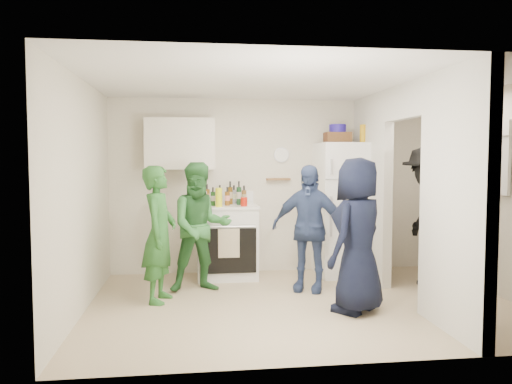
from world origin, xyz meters
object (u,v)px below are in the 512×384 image
(person_green_left, at_px, (159,234))
(person_nook, at_px, (428,217))
(fridge, at_px, (345,209))
(person_denim, at_px, (308,228))
(person_green_center, at_px, (201,227))
(blue_bowl, at_px, (338,128))
(stove, at_px, (227,241))
(person_navy, at_px, (358,235))
(wicker_basket, at_px, (338,138))
(yellow_cup_stack_top, at_px, (363,134))

(person_green_left, bearing_deg, person_nook, -73.75)
(fridge, bearing_deg, person_denim, -132.04)
(person_green_left, height_order, person_green_center, person_green_center)
(blue_bowl, bearing_deg, stove, -179.27)
(fridge, relative_size, person_navy, 1.12)
(stove, relative_size, person_denim, 0.64)
(wicker_basket, distance_m, person_denim, 1.55)
(fridge, distance_m, wicker_basket, 1.01)
(blue_bowl, distance_m, person_navy, 2.17)
(person_denim, bearing_deg, person_navy, -44.93)
(wicker_basket, bearing_deg, person_green_left, -155.63)
(fridge, height_order, person_green_center, fridge)
(person_denim, bearing_deg, wicker_basket, 79.17)
(wicker_basket, height_order, person_nook, wicker_basket)
(person_green_left, bearing_deg, person_denim, -69.42)
(person_green_left, bearing_deg, blue_bowl, -53.10)
(wicker_basket, xyz_separation_m, blue_bowl, (0.00, 0.00, 0.13))
(fridge, height_order, yellow_cup_stack_top, yellow_cup_stack_top)
(blue_bowl, xyz_separation_m, person_green_left, (-2.42, -1.09, -1.29))
(stove, height_order, person_green_center, person_green_center)
(yellow_cup_stack_top, relative_size, person_denim, 0.16)
(yellow_cup_stack_top, height_order, person_denim, yellow_cup_stack_top)
(wicker_basket, height_order, yellow_cup_stack_top, yellow_cup_stack_top)
(yellow_cup_stack_top, relative_size, person_green_left, 0.16)
(blue_bowl, bearing_deg, fridge, -26.57)
(person_navy, relative_size, person_nook, 0.91)
(blue_bowl, bearing_deg, wicker_basket, 0.00)
(yellow_cup_stack_top, relative_size, person_navy, 0.15)
(blue_bowl, relative_size, person_denim, 0.15)
(stove, distance_m, yellow_cup_stack_top, 2.41)
(person_green_left, bearing_deg, person_green_center, -37.15)
(stove, xyz_separation_m, blue_bowl, (1.57, 0.02, 1.57))
(yellow_cup_stack_top, xyz_separation_m, person_green_left, (-2.74, -0.94, -1.21))
(person_nook, bearing_deg, person_green_left, -73.53)
(yellow_cup_stack_top, height_order, person_navy, yellow_cup_stack_top)
(stove, distance_m, person_navy, 2.18)
(fridge, relative_size, person_green_center, 1.16)
(person_green_center, bearing_deg, person_navy, -41.18)
(yellow_cup_stack_top, height_order, person_green_center, yellow_cup_stack_top)
(yellow_cup_stack_top, bearing_deg, fridge, 155.56)
(blue_bowl, relative_size, person_green_center, 0.15)
(yellow_cup_stack_top, distance_m, person_navy, 2.07)
(yellow_cup_stack_top, height_order, person_green_left, yellow_cup_stack_top)
(blue_bowl, relative_size, person_nook, 0.13)
(person_navy, bearing_deg, person_denim, -112.75)
(blue_bowl, xyz_separation_m, yellow_cup_stack_top, (0.32, -0.15, -0.08))
(fridge, xyz_separation_m, person_denim, (-0.71, -0.79, -0.15))
(wicker_basket, xyz_separation_m, person_green_center, (-1.94, -0.69, -1.14))
(person_green_center, distance_m, person_navy, 1.97)
(stove, bearing_deg, fridge, -1.03)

